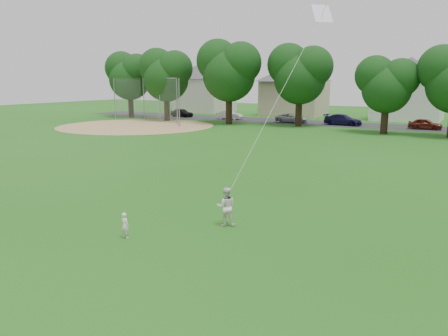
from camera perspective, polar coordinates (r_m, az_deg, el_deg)
The scene contains 10 objects.
ground at distance 14.59m, azimuth -8.11°, elevation -9.78°, with size 160.00×160.00×0.00m, color #1E5513.
street at distance 53.52m, azimuth 21.21°, elevation 5.03°, with size 90.00×7.00×0.01m, color #2D2D30.
dirt_infield at distance 52.07m, azimuth -11.37°, elevation 5.42°, with size 18.00×18.00×0.02m, color #9E7F51.
toddler at distance 15.18m, azimuth -12.82°, elevation -7.31°, with size 0.33×0.21×0.89m, color white.
older_boy at distance 15.96m, azimuth 0.28°, elevation -5.07°, with size 0.70×0.54×1.43m, color white.
kite at distance 17.16m, azimuth 6.94°, elevation 8.77°, with size 1.39×3.02×8.65m.
baseball_backstop at distance 55.85m, azimuth -8.87°, elevation 8.70°, with size 12.22×4.26×5.46m.
tree_row at distance 46.92m, azimuth 23.53°, elevation 11.88°, with size 80.54×9.92×10.62m.
parked_cars at distance 53.05m, azimuth 17.91°, elevation 5.85°, with size 54.58×2.27×1.28m.
house_row at distance 63.12m, azimuth 23.32°, elevation 10.19°, with size 75.94×12.59×10.09m.
Camera 1 is at (8.58, -10.57, 5.25)m, focal length 35.00 mm.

